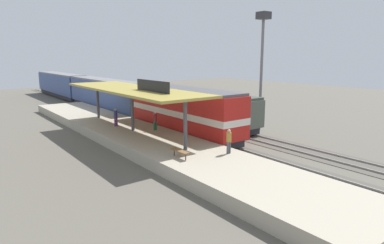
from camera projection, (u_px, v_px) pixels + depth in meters
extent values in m
plane|color=#5B564C|center=(191.00, 130.00, 34.04)|extent=(120.00, 120.00, 0.00)
cube|color=#4E4941|center=(175.00, 133.00, 32.85)|extent=(3.20, 110.00, 0.04)
cube|color=gray|center=(169.00, 133.00, 32.41)|extent=(0.10, 110.00, 0.16)
cube|color=gray|center=(181.00, 131.00, 33.26)|extent=(0.10, 110.00, 0.16)
cube|color=#4E4941|center=(211.00, 127.00, 35.58)|extent=(3.20, 110.00, 0.04)
cube|color=gray|center=(205.00, 127.00, 35.14)|extent=(0.10, 110.00, 0.16)
cube|color=gray|center=(216.00, 126.00, 36.00)|extent=(0.10, 110.00, 0.16)
cube|color=#A89E89|center=(133.00, 135.00, 30.02)|extent=(6.00, 44.00, 0.90)
cylinder|color=#47474C|center=(185.00, 125.00, 23.35)|extent=(0.28, 0.28, 3.60)
cylinder|color=#47474C|center=(132.00, 111.00, 29.59)|extent=(0.28, 0.28, 3.60)
cylinder|color=#47474C|center=(98.00, 101.00, 35.82)|extent=(0.28, 0.28, 3.60)
cube|color=#A38E3D|center=(132.00, 89.00, 29.22)|extent=(5.20, 18.00, 0.20)
cube|color=black|center=(152.00, 86.00, 26.30)|extent=(0.12, 4.80, 0.90)
cylinder|color=#333338|center=(186.00, 157.00, 21.31)|extent=(0.07, 0.07, 0.42)
cylinder|color=#333338|center=(174.00, 152.00, 22.33)|extent=(0.07, 0.07, 0.42)
cube|color=brown|center=(180.00, 151.00, 21.77)|extent=(0.44, 1.70, 0.08)
cube|color=#28282D|center=(183.00, 130.00, 31.69)|extent=(2.60, 13.60, 0.70)
cube|color=red|center=(183.00, 109.00, 31.29)|extent=(2.90, 14.40, 3.50)
cube|color=#4C4C51|center=(183.00, 89.00, 30.92)|extent=(2.78, 14.11, 0.24)
cube|color=silver|center=(183.00, 111.00, 31.34)|extent=(2.93, 14.43, 0.56)
cube|color=#28282D|center=(107.00, 108.00, 45.73)|extent=(2.60, 19.20, 0.70)
cube|color=#384C84|center=(106.00, 93.00, 45.34)|extent=(2.90, 20.00, 3.30)
cube|color=slate|center=(105.00, 80.00, 44.99)|extent=(2.78, 19.60, 0.24)
cube|color=#28282D|center=(62.00, 94.00, 61.94)|extent=(2.60, 19.20, 0.70)
cube|color=#384C84|center=(61.00, 84.00, 61.56)|extent=(2.90, 20.00, 3.30)
cube|color=slate|center=(60.00, 74.00, 61.21)|extent=(2.78, 19.60, 0.24)
cube|color=#28282D|center=(212.00, 123.00, 35.35)|extent=(2.50, 11.20, 0.70)
cube|color=#4C564C|center=(212.00, 107.00, 35.03)|extent=(2.80, 12.00, 2.60)
cube|color=#3D453D|center=(212.00, 94.00, 34.75)|extent=(2.69, 11.76, 0.24)
cylinder|color=slate|center=(261.00, 76.00, 33.31)|extent=(0.28, 0.28, 11.00)
cube|color=#333338|center=(264.00, 16.00, 32.18)|extent=(1.10, 1.10, 0.70)
cylinder|color=#663375|center=(115.00, 122.00, 31.65)|extent=(0.16, 0.16, 0.84)
cylinder|color=#663375|center=(117.00, 122.00, 31.76)|extent=(0.16, 0.16, 0.84)
cylinder|color=navy|center=(116.00, 114.00, 31.56)|extent=(0.34, 0.34, 0.64)
sphere|color=tan|center=(115.00, 110.00, 31.48)|extent=(0.23, 0.23, 0.23)
cylinder|color=#23603D|center=(154.00, 126.00, 29.84)|extent=(0.16, 0.16, 0.84)
cylinder|color=#23603D|center=(156.00, 126.00, 29.95)|extent=(0.16, 0.16, 0.84)
cylinder|color=maroon|center=(155.00, 118.00, 29.75)|extent=(0.34, 0.34, 0.64)
sphere|color=tan|center=(155.00, 113.00, 29.67)|extent=(0.23, 0.23, 0.23)
cylinder|color=#4C4C51|center=(228.00, 148.00, 22.68)|extent=(0.16, 0.16, 0.84)
cylinder|color=#4C4C51|center=(230.00, 147.00, 22.78)|extent=(0.16, 0.16, 0.84)
cylinder|color=olive|center=(229.00, 137.00, 22.59)|extent=(0.34, 0.34, 0.64)
sphere|color=tan|center=(229.00, 131.00, 22.50)|extent=(0.23, 0.23, 0.23)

